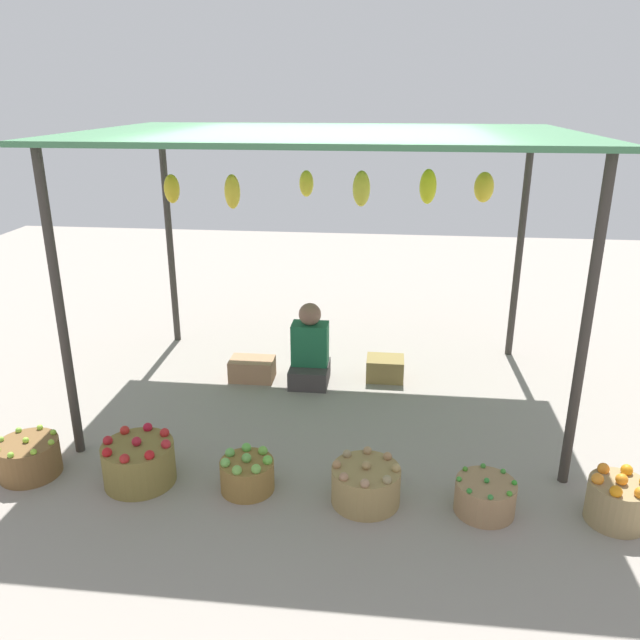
{
  "coord_description": "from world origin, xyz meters",
  "views": [
    {
      "loc": [
        0.52,
        -5.18,
        2.62
      ],
      "look_at": [
        0.0,
        -0.62,
        0.95
      ],
      "focal_mm": 35.41,
      "sensor_mm": 36.0,
      "label": 1
    }
  ],
  "objects_px": {
    "wooden_crate_near_vendor": "(252,369)",
    "basket_potatoes": "(366,484)",
    "vendor_person": "(310,352)",
    "wooden_crate_stacked_rear": "(385,368)",
    "basket_green_apples": "(247,474)",
    "basket_green_chilies": "(485,497)",
    "basket_red_apples": "(139,462)",
    "basket_oranges": "(618,501)",
    "basket_limes": "(29,458)"
  },
  "relations": [
    {
      "from": "basket_limes",
      "to": "basket_oranges",
      "type": "height_order",
      "value": "basket_oranges"
    },
    {
      "from": "vendor_person",
      "to": "wooden_crate_stacked_rear",
      "type": "bearing_deg",
      "value": 10.85
    },
    {
      "from": "basket_green_apples",
      "to": "basket_potatoes",
      "type": "xyz_separation_m",
      "value": [
        0.82,
        -0.05,
        0.01
      ]
    },
    {
      "from": "wooden_crate_near_vendor",
      "to": "wooden_crate_stacked_rear",
      "type": "bearing_deg",
      "value": 6.62
    },
    {
      "from": "basket_oranges",
      "to": "wooden_crate_near_vendor",
      "type": "distance_m",
      "value": 3.34
    },
    {
      "from": "basket_limes",
      "to": "basket_green_apples",
      "type": "relative_size",
      "value": 1.15
    },
    {
      "from": "basket_green_apples",
      "to": "wooden_crate_stacked_rear",
      "type": "distance_m",
      "value": 2.13
    },
    {
      "from": "basket_green_chilies",
      "to": "wooden_crate_stacked_rear",
      "type": "xyz_separation_m",
      "value": [
        -0.69,
        1.98,
        -0.0
      ]
    },
    {
      "from": "basket_oranges",
      "to": "wooden_crate_stacked_rear",
      "type": "distance_m",
      "value": 2.5
    },
    {
      "from": "basket_potatoes",
      "to": "basket_limes",
      "type": "bearing_deg",
      "value": 178.67
    },
    {
      "from": "basket_green_apples",
      "to": "basket_green_chilies",
      "type": "relative_size",
      "value": 0.95
    },
    {
      "from": "vendor_person",
      "to": "wooden_crate_near_vendor",
      "type": "distance_m",
      "value": 0.59
    },
    {
      "from": "basket_green_apples",
      "to": "wooden_crate_near_vendor",
      "type": "relative_size",
      "value": 0.9
    },
    {
      "from": "basket_green_apples",
      "to": "basket_green_chilies",
      "type": "height_order",
      "value": "basket_green_apples"
    },
    {
      "from": "basket_potatoes",
      "to": "basket_green_chilies",
      "type": "height_order",
      "value": "basket_potatoes"
    },
    {
      "from": "basket_oranges",
      "to": "vendor_person",
      "type": "bearing_deg",
      "value": 140.21
    },
    {
      "from": "vendor_person",
      "to": "basket_oranges",
      "type": "distance_m",
      "value": 2.9
    },
    {
      "from": "basket_limes",
      "to": "basket_green_chilies",
      "type": "height_order",
      "value": "basket_limes"
    },
    {
      "from": "vendor_person",
      "to": "wooden_crate_stacked_rear",
      "type": "xyz_separation_m",
      "value": [
        0.71,
        0.14,
        -0.19
      ]
    },
    {
      "from": "basket_red_apples",
      "to": "wooden_crate_near_vendor",
      "type": "bearing_deg",
      "value": 76.26
    },
    {
      "from": "basket_green_chilies",
      "to": "wooden_crate_stacked_rear",
      "type": "distance_m",
      "value": 2.1
    },
    {
      "from": "basket_green_apples",
      "to": "wooden_crate_stacked_rear",
      "type": "xyz_separation_m",
      "value": [
        0.92,
        1.92,
        -0.01
      ]
    },
    {
      "from": "basket_green_chilies",
      "to": "wooden_crate_near_vendor",
      "type": "height_order",
      "value": "basket_green_chilies"
    },
    {
      "from": "basket_green_apples",
      "to": "wooden_crate_near_vendor",
      "type": "bearing_deg",
      "value": 101.14
    },
    {
      "from": "basket_green_apples",
      "to": "wooden_crate_stacked_rear",
      "type": "bearing_deg",
      "value": 64.27
    },
    {
      "from": "vendor_person",
      "to": "basket_limes",
      "type": "xyz_separation_m",
      "value": [
        -1.82,
        -1.77,
        -0.17
      ]
    },
    {
      "from": "basket_potatoes",
      "to": "wooden_crate_near_vendor",
      "type": "height_order",
      "value": "basket_potatoes"
    },
    {
      "from": "basket_limes",
      "to": "basket_green_apples",
      "type": "xyz_separation_m",
      "value": [
        1.61,
        -0.01,
        -0.01
      ]
    },
    {
      "from": "basket_red_apples",
      "to": "basket_oranges",
      "type": "xyz_separation_m",
      "value": [
        3.22,
        -0.08,
        -0.0
      ]
    },
    {
      "from": "basket_limes",
      "to": "wooden_crate_near_vendor",
      "type": "bearing_deg",
      "value": 54.44
    },
    {
      "from": "basket_oranges",
      "to": "wooden_crate_stacked_rear",
      "type": "height_order",
      "value": "basket_oranges"
    },
    {
      "from": "vendor_person",
      "to": "basket_limes",
      "type": "relative_size",
      "value": 1.8
    },
    {
      "from": "basket_limes",
      "to": "basket_oranges",
      "type": "xyz_separation_m",
      "value": [
        4.04,
        -0.08,
        0.02
      ]
    },
    {
      "from": "basket_green_apples",
      "to": "wooden_crate_near_vendor",
      "type": "distance_m",
      "value": 1.8
    },
    {
      "from": "basket_limes",
      "to": "wooden_crate_stacked_rear",
      "type": "height_order",
      "value": "basket_limes"
    },
    {
      "from": "basket_limes",
      "to": "wooden_crate_stacked_rear",
      "type": "xyz_separation_m",
      "value": [
        2.53,
        1.91,
        -0.02
      ]
    },
    {
      "from": "basket_potatoes",
      "to": "basket_oranges",
      "type": "bearing_deg",
      "value": -0.92
    },
    {
      "from": "wooden_crate_near_vendor",
      "to": "basket_potatoes",
      "type": "bearing_deg",
      "value": -57.16
    },
    {
      "from": "basket_oranges",
      "to": "wooden_crate_stacked_rear",
      "type": "bearing_deg",
      "value": 127.26
    },
    {
      "from": "basket_green_chilies",
      "to": "basket_oranges",
      "type": "height_order",
      "value": "basket_oranges"
    },
    {
      "from": "basket_green_apples",
      "to": "wooden_crate_stacked_rear",
      "type": "height_order",
      "value": "basket_green_apples"
    },
    {
      "from": "basket_red_apples",
      "to": "wooden_crate_stacked_rear",
      "type": "bearing_deg",
      "value": 48.3
    },
    {
      "from": "vendor_person",
      "to": "basket_potatoes",
      "type": "bearing_deg",
      "value": -71.45
    },
    {
      "from": "basket_red_apples",
      "to": "basket_green_apples",
      "type": "relative_size",
      "value": 1.34
    },
    {
      "from": "basket_green_chilies",
      "to": "wooden_crate_stacked_rear",
      "type": "height_order",
      "value": "basket_green_chilies"
    },
    {
      "from": "vendor_person",
      "to": "wooden_crate_stacked_rear",
      "type": "relative_size",
      "value": 2.2
    },
    {
      "from": "wooden_crate_near_vendor",
      "to": "basket_green_apples",
      "type": "bearing_deg",
      "value": -78.86
    },
    {
      "from": "basket_limes",
      "to": "basket_green_chilies",
      "type": "bearing_deg",
      "value": -1.34
    },
    {
      "from": "basket_limes",
      "to": "wooden_crate_near_vendor",
      "type": "relative_size",
      "value": 1.03
    },
    {
      "from": "vendor_person",
      "to": "basket_green_apples",
      "type": "distance_m",
      "value": 1.8
    }
  ]
}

